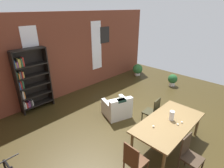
% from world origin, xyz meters
% --- Properties ---
extents(ground_plane, '(10.73, 10.73, 0.00)m').
position_xyz_m(ground_plane, '(0.00, 0.00, 0.00)').
color(ground_plane, '#352A11').
extents(back_wall_brick, '(9.26, 0.12, 3.28)m').
position_xyz_m(back_wall_brick, '(0.00, 4.01, 1.64)').
color(back_wall_brick, brown).
rests_on(back_wall_brick, ground).
extents(window_pane_0, '(0.55, 0.02, 2.13)m').
position_xyz_m(window_pane_0, '(-1.44, 3.94, 1.80)').
color(window_pane_0, white).
extents(window_pane_1, '(0.55, 0.02, 2.13)m').
position_xyz_m(window_pane_1, '(1.44, 3.94, 1.80)').
color(window_pane_1, white).
extents(dining_table, '(2.10, 1.05, 0.75)m').
position_xyz_m(dining_table, '(-0.12, -0.57, 0.68)').
color(dining_table, brown).
rests_on(dining_table, ground).
extents(vase_on_table, '(0.12, 0.12, 0.25)m').
position_xyz_m(vase_on_table, '(-0.01, -0.57, 0.88)').
color(vase_on_table, silver).
rests_on(vase_on_table, dining_table).
extents(tealight_candle_0, '(0.04, 0.04, 0.04)m').
position_xyz_m(tealight_candle_0, '(-0.60, -0.41, 0.77)').
color(tealight_candle_0, silver).
rests_on(tealight_candle_0, dining_table).
extents(tealight_candle_1, '(0.04, 0.04, 0.04)m').
position_xyz_m(tealight_candle_1, '(-0.11, -0.79, 0.77)').
color(tealight_candle_1, silver).
rests_on(tealight_candle_1, dining_table).
extents(tealight_candle_2, '(0.04, 0.04, 0.04)m').
position_xyz_m(tealight_candle_2, '(0.04, -0.83, 0.77)').
color(tealight_candle_2, silver).
rests_on(tealight_candle_2, dining_table).
extents(dining_chair_head_left, '(0.41, 0.41, 0.95)m').
position_xyz_m(dining_chair_head_left, '(-1.55, -0.56, 0.51)').
color(dining_chair_head_left, '#4F301C').
rests_on(dining_chair_head_left, ground).
extents(dining_chair_far_right, '(0.44, 0.44, 0.95)m').
position_xyz_m(dining_chair_far_right, '(0.35, 0.18, 0.51)').
color(dining_chair_far_right, '#2F2C19').
rests_on(dining_chair_far_right, ground).
extents(dining_chair_near_left, '(0.43, 0.43, 0.95)m').
position_xyz_m(dining_chair_near_left, '(-0.59, -1.32, 0.51)').
color(dining_chair_near_left, '#392A1D').
rests_on(dining_chair_near_left, ground).
extents(bookshelf_tall, '(1.12, 0.33, 2.20)m').
position_xyz_m(bookshelf_tall, '(-1.74, 3.76, 1.11)').
color(bookshelf_tall, black).
rests_on(bookshelf_tall, ground).
extents(armchair_white, '(1.02, 1.02, 0.75)m').
position_xyz_m(armchair_white, '(0.01, 1.34, 0.28)').
color(armchair_white, silver).
rests_on(armchair_white, ground).
extents(potted_plant_by_shelf, '(0.52, 0.52, 0.61)m').
position_xyz_m(potted_plant_by_shelf, '(3.65, 3.19, 0.33)').
color(potted_plant_by_shelf, silver).
rests_on(potted_plant_by_shelf, ground).
extents(potted_plant_corner, '(0.43, 0.43, 0.56)m').
position_xyz_m(potted_plant_corner, '(3.64, 1.17, 0.31)').
color(potted_plant_corner, silver).
rests_on(potted_plant_corner, ground).
extents(framed_picture, '(0.56, 0.03, 0.72)m').
position_xyz_m(framed_picture, '(1.96, 3.94, 2.23)').
color(framed_picture, black).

